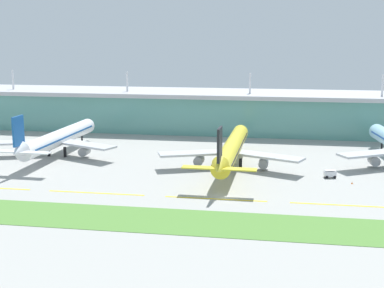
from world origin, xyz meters
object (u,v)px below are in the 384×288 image
(airliner_near_middle, at_px, (58,138))
(baggage_cart, at_px, (330,174))
(safety_cone_left_wingtip, at_px, (352,183))
(airliner_center, at_px, (232,149))

(airliner_near_middle, bearing_deg, baggage_cart, -9.40)
(baggage_cart, height_order, safety_cone_left_wingtip, baggage_cart)
(airliner_near_middle, xyz_separation_m, baggage_cart, (96.49, -15.98, -5.19))
(airliner_center, distance_m, safety_cone_left_wingtip, 40.70)
(airliner_center, bearing_deg, safety_cone_left_wingtip, -20.54)
(airliner_near_middle, relative_size, safety_cone_left_wingtip, 93.25)
(airliner_center, bearing_deg, baggage_cart, -14.09)
(airliner_center, height_order, safety_cone_left_wingtip, airliner_center)
(airliner_near_middle, bearing_deg, safety_cone_left_wingtip, -12.19)
(baggage_cart, relative_size, safety_cone_left_wingtip, 5.57)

